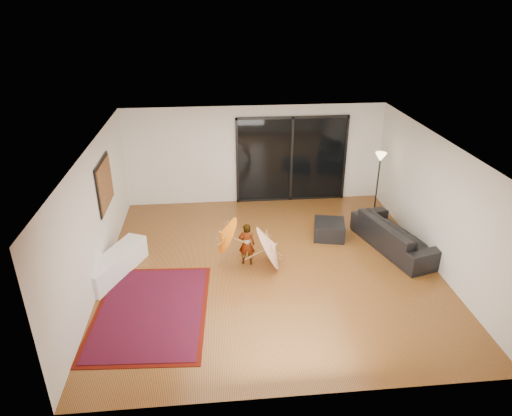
{
  "coord_description": "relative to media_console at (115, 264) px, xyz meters",
  "views": [
    {
      "loc": [
        -1.12,
        -8.27,
        5.34
      ],
      "look_at": [
        -0.25,
        0.66,
        1.1
      ],
      "focal_mm": 32.0,
      "sensor_mm": 36.0,
      "label": 1
    }
  ],
  "objects": [
    {
      "name": "wall_back",
      "position": [
        3.25,
        3.48,
        1.1
      ],
      "size": [
        7.0,
        0.0,
        7.0
      ],
      "primitive_type": "plane",
      "rotation": [
        1.57,
        0.0,
        0.0
      ],
      "color": "silver",
      "rests_on": "floor"
    },
    {
      "name": "child",
      "position": [
        2.75,
        0.17,
        0.23
      ],
      "size": [
        0.39,
        0.3,
        0.96
      ],
      "primitive_type": "imported",
      "rotation": [
        0.0,
        0.0,
        2.93
      ],
      "color": "#999999",
      "rests_on": "floor"
    },
    {
      "name": "parasol_white",
      "position": [
        3.35,
        0.02,
        0.26
      ],
      "size": [
        0.63,
        1.0,
        1.0
      ],
      "rotation": [
        0.0,
        1.09,
        0.0
      ],
      "color": "white",
      "rests_on": "floor"
    },
    {
      "name": "parasol_orange",
      "position": [
        2.2,
        0.12,
        0.49
      ],
      "size": [
        0.54,
        0.83,
        0.87
      ],
      "rotation": [
        0.0,
        -1.08,
        0.0
      ],
      "color": "orange",
      "rests_on": "child"
    },
    {
      "name": "persian_rug",
      "position": [
        0.85,
        -1.32,
        -0.24
      ],
      "size": [
        2.21,
        2.97,
        0.02
      ],
      "rotation": [
        0.0,
        0.0,
        -0.06
      ],
      "color": "#4E0D06",
      "rests_on": "floor"
    },
    {
      "name": "sliding_door",
      "position": [
        4.25,
        3.45,
        0.95
      ],
      "size": [
        3.06,
        0.07,
        2.4
      ],
      "color": "black",
      "rests_on": "wall_back"
    },
    {
      "name": "wall_right",
      "position": [
        6.75,
        -0.02,
        1.1
      ],
      "size": [
        0.0,
        7.0,
        7.0
      ],
      "primitive_type": "plane",
      "rotation": [
        1.57,
        0.0,
        -1.57
      ],
      "color": "silver",
      "rests_on": "floor"
    },
    {
      "name": "sofa",
      "position": [
        6.2,
        0.5,
        0.1
      ],
      "size": [
        1.55,
        2.54,
        0.69
      ],
      "primitive_type": "imported",
      "rotation": [
        0.0,
        0.0,
        1.85
      ],
      "color": "black",
      "rests_on": "floor"
    },
    {
      "name": "wall_left",
      "position": [
        -0.25,
        -0.02,
        1.1
      ],
      "size": [
        0.0,
        7.0,
        7.0
      ],
      "primitive_type": "plane",
      "rotation": [
        1.57,
        0.0,
        1.57
      ],
      "color": "silver",
      "rests_on": "floor"
    },
    {
      "name": "speaker",
      "position": [
        0.0,
        0.54,
        -0.08
      ],
      "size": [
        0.29,
        0.29,
        0.33
      ],
      "primitive_type": "cube",
      "rotation": [
        0.0,
        0.0,
        -0.01
      ],
      "color": "#424244",
      "rests_on": "floor"
    },
    {
      "name": "floor",
      "position": [
        3.25,
        -0.02,
        -0.25
      ],
      "size": [
        7.0,
        7.0,
        0.0
      ],
      "primitive_type": "plane",
      "color": "brown",
      "rests_on": "ground"
    },
    {
      "name": "wall_front",
      "position": [
        3.25,
        -3.52,
        1.1
      ],
      "size": [
        7.0,
        0.0,
        7.0
      ],
      "primitive_type": "plane",
      "rotation": [
        -1.57,
        0.0,
        0.0
      ],
      "color": "silver",
      "rests_on": "floor"
    },
    {
      "name": "painting",
      "position": [
        -0.21,
        0.98,
        1.4
      ],
      "size": [
        0.04,
        1.28,
        1.08
      ],
      "color": "black",
      "rests_on": "wall_left"
    },
    {
      "name": "media_console",
      "position": [
        0.0,
        0.0,
        0.0
      ],
      "size": [
        1.14,
        1.81,
        0.49
      ],
      "primitive_type": "cube",
      "rotation": [
        0.0,
        0.0,
        -0.43
      ],
      "color": "white",
      "rests_on": "floor"
    },
    {
      "name": "ceiling",
      "position": [
        3.25,
        -0.02,
        2.45
      ],
      "size": [
        7.0,
        7.0,
        0.0
      ],
      "primitive_type": "plane",
      "rotation": [
        3.14,
        0.0,
        0.0
      ],
      "color": "white",
      "rests_on": "wall_back"
    },
    {
      "name": "ottoman",
      "position": [
        4.81,
        1.16,
        -0.04
      ],
      "size": [
        0.85,
        0.85,
        0.41
      ],
      "primitive_type": "cube",
      "rotation": [
        0.0,
        0.0,
        -0.21
      ],
      "color": "black",
      "rests_on": "floor"
    },
    {
      "name": "floor_lamp",
      "position": [
        6.35,
        2.37,
        1.08
      ],
      "size": [
        0.29,
        0.29,
        1.68
      ],
      "color": "black",
      "rests_on": "floor"
    }
  ]
}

